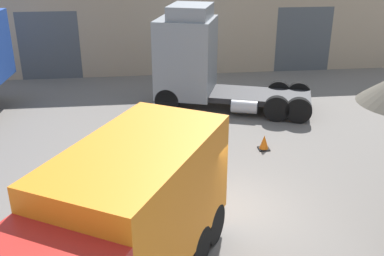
% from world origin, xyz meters
% --- Properties ---
extents(ground_plane, '(60.00, 60.00, 0.00)m').
position_xyz_m(ground_plane, '(0.00, 0.00, 0.00)').
color(ground_plane, slate).
extents(warehouse_building, '(32.33, 8.65, 4.93)m').
position_xyz_m(warehouse_building, '(0.00, 18.07, 2.47)').
color(warehouse_building, tan).
rests_on(warehouse_building, ground_plane).
extents(tractor_unit_grey, '(7.21, 4.56, 4.52)m').
position_xyz_m(tractor_unit_grey, '(0.28, 8.81, 2.13)').
color(tractor_unit_grey, gray).
rests_on(tractor_unit_grey, ground_plane).
extents(box_truck_red, '(5.32, 6.87, 3.24)m').
position_xyz_m(box_truck_red, '(-2.81, -2.82, 1.83)').
color(box_truck_red, red).
rests_on(box_truck_red, ground_plane).
extents(traffic_cone, '(0.40, 0.40, 0.55)m').
position_xyz_m(traffic_cone, '(2.10, 3.98, 0.25)').
color(traffic_cone, black).
rests_on(traffic_cone, ground_plane).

